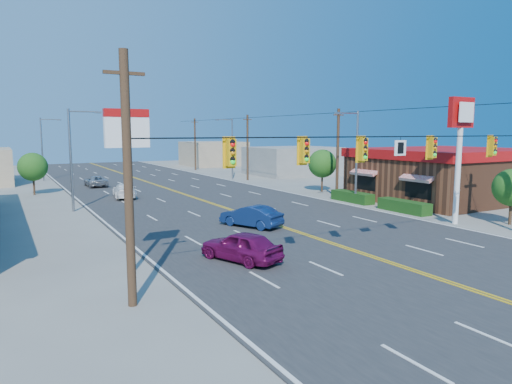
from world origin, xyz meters
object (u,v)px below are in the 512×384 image
pizza_hut_sign (128,156)px  car_magenta (241,247)px  car_blue (251,217)px  signal_span (380,160)px  kfc (444,174)px  car_white (124,191)px  kfc_pylon (460,135)px  car_silver (96,182)px

pizza_hut_sign → car_magenta: size_ratio=1.61×
car_blue → pizza_hut_sign: bearing=7.6°
signal_span → car_blue: (-1.62, 9.75, -4.18)m
kfc → car_white: 29.87m
car_blue → car_magenta: bearing=33.4°
kfc → car_magenta: 27.46m
kfc_pylon → car_magenta: (-17.00, -0.98, -5.32)m
signal_span → kfc_pylon: bearing=19.8°
kfc → kfc_pylon: bearing=-138.0°
car_magenta → car_silver: (-0.43, 34.84, -0.12)m
pizza_hut_sign → signal_span: bearing=-20.2°
car_white → car_silver: car_white is taller
kfc → car_white: size_ratio=3.49×
car_magenta → car_blue: 7.96m
car_silver → kfc: bearing=134.5°
kfc → car_magenta: kfc is taller
car_blue → kfc_pylon: bearing=131.4°
kfc → car_silver: 36.95m
kfc → car_silver: (-26.33, 25.87, -1.78)m
car_magenta → car_white: size_ratio=0.91×
car_white → kfc_pylon: bearing=133.8°
pizza_hut_sign → kfc_pylon: bearing=0.0°
kfc_pylon → car_silver: size_ratio=1.95×
pizza_hut_sign → car_blue: pizza_hut_sign is taller
kfc → signal_span: bearing=-149.1°
car_blue → car_white: size_ratio=0.91×
kfc → pizza_hut_sign: pizza_hut_sign is taller
car_magenta → car_blue: bearing=-143.3°
kfc → pizza_hut_sign: 32.04m
car_white → car_magenta: bearing=97.4°
kfc → car_white: (-25.67, 15.17, -1.70)m
kfc → car_blue: size_ratio=3.82×
kfc_pylon → car_magenta: kfc_pylon is taller
kfc → car_magenta: (-25.90, -8.98, -1.65)m
signal_span → pizza_hut_sign: signal_span is taller
signal_span → car_white: signal_span is taller
car_white → car_silver: (-0.66, 10.70, -0.07)m
signal_span → car_blue: size_ratio=5.70×
car_magenta → car_blue: size_ratio=1.00×
signal_span → kfc: 23.47m
signal_span → car_magenta: 7.81m
signal_span → car_white: size_ratio=5.21×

